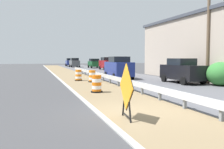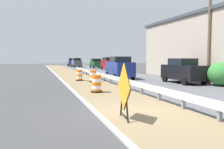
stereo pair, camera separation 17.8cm
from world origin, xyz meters
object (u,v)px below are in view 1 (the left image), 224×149
at_px(warning_sign_diamond, 126,89).
at_px(traffic_barrel_close, 92,77).
at_px(car_lead_far_lane, 119,68).
at_px(car_distant_a, 94,63).
at_px(car_mid_far_lane, 107,64).
at_px(utility_pole_near, 208,31).
at_px(car_lead_near_lane, 74,63).
at_px(car_trailing_far_lane, 70,62).
at_px(traffic_barrel_mid, 79,76).
at_px(car_trailing_near_lane, 182,71).
at_px(traffic_barrel_nearest, 97,85).

relative_size(warning_sign_diamond, traffic_barrel_close, 1.91).
relative_size(car_lead_far_lane, car_distant_a, 1.10).
height_order(car_mid_far_lane, utility_pole_near, utility_pole_near).
relative_size(car_lead_near_lane, car_trailing_far_lane, 1.00).
relative_size(car_lead_far_lane, utility_pole_near, 0.55).
xyz_separation_m(traffic_barrel_mid, utility_pole_near, (9.90, -5.44, 3.89)).
bearing_deg(car_trailing_near_lane, utility_pole_near, 65.30).
distance_m(traffic_barrel_close, car_lead_far_lane, 4.32).
bearing_deg(utility_pole_near, traffic_barrel_mid, 151.19).
bearing_deg(car_lead_far_lane, traffic_barrel_close, 129.42).
bearing_deg(car_trailing_near_lane, warning_sign_diamond, -45.25).
height_order(warning_sign_diamond, car_lead_near_lane, car_lead_near_lane).
distance_m(warning_sign_diamond, car_mid_far_lane, 33.71).
xyz_separation_m(traffic_barrel_mid, car_lead_far_lane, (4.33, 1.03, 0.67)).
distance_m(car_trailing_far_lane, utility_pole_near, 44.11).
bearing_deg(traffic_barrel_nearest, traffic_barrel_mid, 88.23).
bearing_deg(car_lead_far_lane, car_trailing_far_lane, 1.53).
bearing_deg(traffic_barrel_close, car_lead_near_lane, 83.49).
height_order(warning_sign_diamond, car_lead_far_lane, car_lead_far_lane).
height_order(car_lead_near_lane, car_trailing_far_lane, car_lead_near_lane).
relative_size(traffic_barrel_close, car_mid_far_lane, 0.23).
bearing_deg(car_trailing_near_lane, car_mid_far_lane, 177.06).
height_order(car_lead_far_lane, car_mid_far_lane, car_lead_far_lane).
bearing_deg(car_lead_far_lane, car_distant_a, -6.32).
distance_m(car_lead_far_lane, car_trailing_far_lane, 37.20).
distance_m(car_lead_near_lane, car_distant_a, 6.68).
bearing_deg(car_distant_a, utility_pole_near, 3.41).
distance_m(car_trailing_near_lane, car_mid_far_lane, 22.98).
bearing_deg(car_trailing_near_lane, car_trailing_far_lane, -177.57).
distance_m(warning_sign_diamond, utility_pole_near, 14.19).
distance_m(car_mid_far_lane, car_trailing_far_lane, 20.26).
bearing_deg(traffic_barrel_mid, utility_pole_near, -28.81).
bearing_deg(traffic_barrel_mid, car_mid_far_lane, 65.43).
relative_size(traffic_barrel_close, car_trailing_far_lane, 0.26).
bearing_deg(traffic_barrel_close, utility_pole_near, -23.40).
bearing_deg(traffic_barrel_close, car_lead_far_lane, 37.39).
distance_m(warning_sign_diamond, traffic_barrel_mid, 14.15).
distance_m(traffic_barrel_nearest, traffic_barrel_close, 6.22).
xyz_separation_m(car_lead_far_lane, car_mid_far_lane, (4.04, 17.28, -0.01)).
distance_m(traffic_barrel_close, car_mid_far_lane, 21.23).
height_order(traffic_barrel_nearest, car_lead_near_lane, car_lead_near_lane).
distance_m(traffic_barrel_nearest, car_lead_near_lane, 40.21).
xyz_separation_m(traffic_barrel_mid, car_trailing_far_lane, (4.65, 38.22, 0.55)).
xyz_separation_m(traffic_barrel_close, car_trailing_far_lane, (3.72, 39.79, 0.54)).
bearing_deg(car_distant_a, car_mid_far_lane, 2.39).
xyz_separation_m(traffic_barrel_mid, car_distant_a, (8.05, 26.39, 0.52)).
height_order(traffic_barrel_close, car_mid_far_lane, car_mid_far_lane).
bearing_deg(traffic_barrel_mid, traffic_barrel_close, -59.17).
bearing_deg(car_distant_a, car_trailing_near_lane, 0.05).
xyz_separation_m(traffic_barrel_close, traffic_barrel_mid, (-0.93, 1.57, -0.01)).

